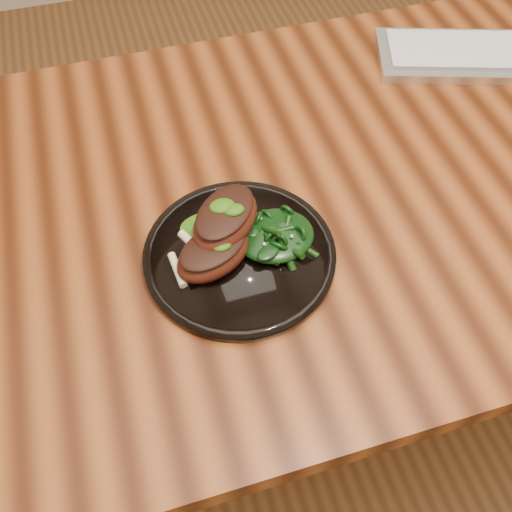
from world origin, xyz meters
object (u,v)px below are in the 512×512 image
at_px(greens_heap, 275,232).
at_px(lamb_chop_front, 213,253).
at_px(desk, 371,200).
at_px(plate, 240,254).

bearing_deg(greens_heap, lamb_chop_front, -171.05).
xyz_separation_m(desk, lamb_chop_front, (-0.30, -0.12, 0.12)).
bearing_deg(plate, desk, 23.19).
bearing_deg(plate, lamb_chop_front, -166.12).
relative_size(desk, plate, 6.12).
relative_size(plate, lamb_chop_front, 2.04).
distance_m(desk, plate, 0.29).
relative_size(lamb_chop_front, greens_heap, 1.19).
height_order(desk, greens_heap, greens_heap).
relative_size(desk, greens_heap, 14.85).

